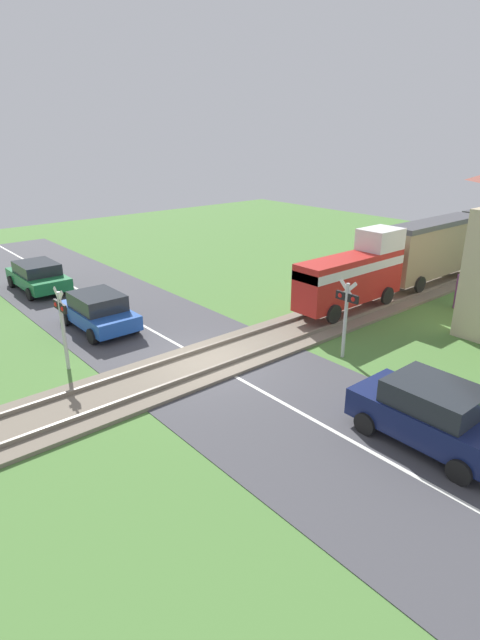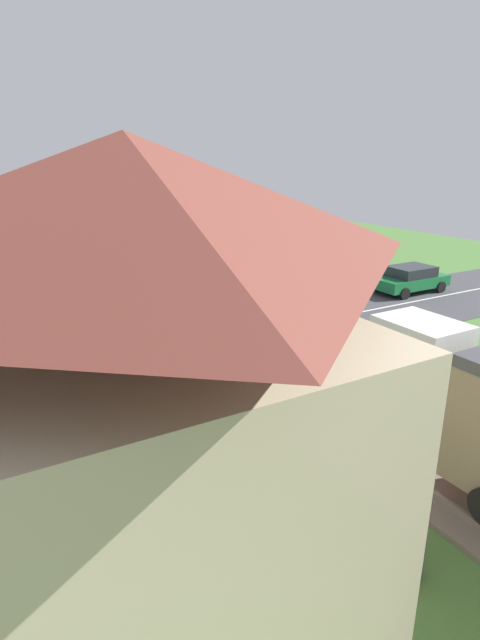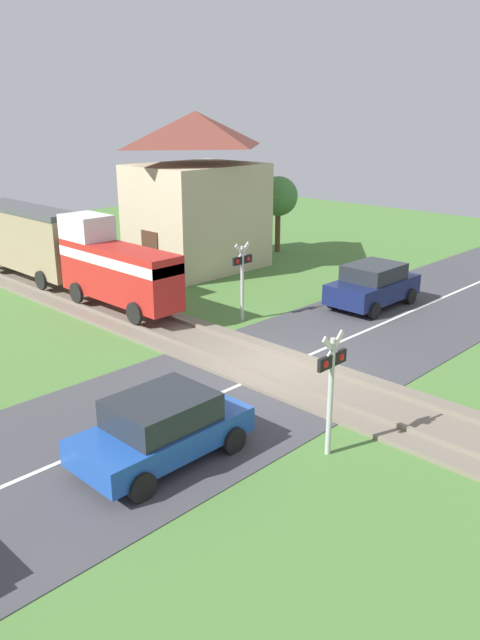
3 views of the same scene
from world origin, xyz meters
TOP-DOWN VIEW (x-y plane):
  - ground_plane at (0.00, 0.00)m, footprint 60.00×60.00m
  - road_surface at (0.00, 0.00)m, footprint 48.00×6.40m
  - track_bed at (0.00, 0.00)m, footprint 2.80×48.00m
  - train at (0.00, 14.59)m, footprint 1.58×19.73m
  - car_near_crossing at (-5.23, -1.44)m, footprint 3.78×1.95m
  - car_far_side at (7.23, 1.44)m, footprint 3.89×1.99m
  - crossing_signal_west_approach at (-2.61, -3.81)m, footprint 0.90×0.18m
  - crossing_signal_east_approach at (2.61, 3.81)m, footprint 0.90×0.18m
  - station_building at (6.78, 10.71)m, footprint 6.00×4.74m
  - pedestrian_by_station at (2.67, 11.70)m, footprint 0.44×0.44m
  - tree_by_station at (12.06, 10.36)m, footprint 2.01×2.01m

SIDE VIEW (x-z plane):
  - ground_plane at x=0.00m, z-range 0.00..0.00m
  - road_surface at x=0.00m, z-range 0.00..0.02m
  - track_bed at x=0.00m, z-range -0.05..0.19m
  - car_near_crossing at x=-5.23m, z-range 0.03..1.48m
  - pedestrian_by_station at x=2.67m, z-range -0.08..1.69m
  - car_far_side at x=7.23m, z-range 0.03..1.65m
  - crossing_signal_west_approach at x=-2.61m, z-range 0.41..3.17m
  - crossing_signal_east_approach at x=2.61m, z-range 0.41..3.17m
  - train at x=0.00m, z-range 0.30..3.48m
  - tree_by_station at x=12.06m, z-range 0.90..4.79m
  - station_building at x=6.78m, z-range -0.08..6.95m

